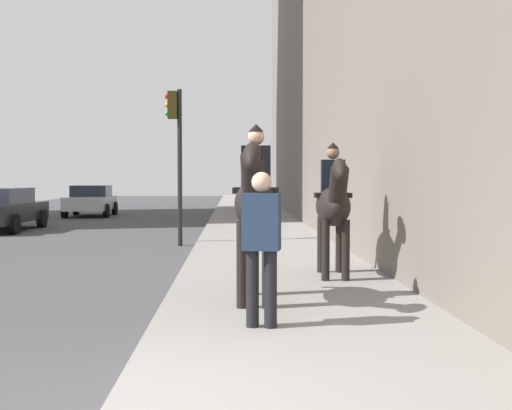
% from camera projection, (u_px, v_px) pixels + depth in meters
% --- Properties ---
extents(mounted_horse_near, '(2.15, 0.68, 2.35)m').
position_uv_depth(mounted_horse_near, '(256.00, 202.00, 8.21)').
color(mounted_horse_near, black).
rests_on(mounted_horse_near, sidewalk_slab).
extents(mounted_horse_far, '(2.15, 0.64, 2.23)m').
position_uv_depth(mounted_horse_far, '(333.00, 203.00, 10.34)').
color(mounted_horse_far, black).
rests_on(mounted_horse_far, sidewalk_slab).
extents(pedestrian_greeting, '(0.33, 0.44, 1.70)m').
position_uv_depth(pedestrian_greeting, '(262.00, 238.00, 6.83)').
color(pedestrian_greeting, black).
rests_on(pedestrian_greeting, sidewalk_slab).
extents(car_near_lane, '(4.50, 1.93, 1.44)m').
position_uv_depth(car_near_lane, '(3.00, 208.00, 20.89)').
color(car_near_lane, black).
rests_on(car_near_lane, ground).
extents(car_far_lane, '(3.87, 2.15, 1.44)m').
position_uv_depth(car_far_lane, '(91.00, 200.00, 29.20)').
color(car_far_lane, '#B7BABF').
rests_on(car_far_lane, ground).
extents(traffic_light_near_curb, '(0.20, 0.44, 4.04)m').
position_uv_depth(traffic_light_near_curb, '(176.00, 142.00, 16.15)').
color(traffic_light_near_curb, black).
rests_on(traffic_light_near_curb, ground).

